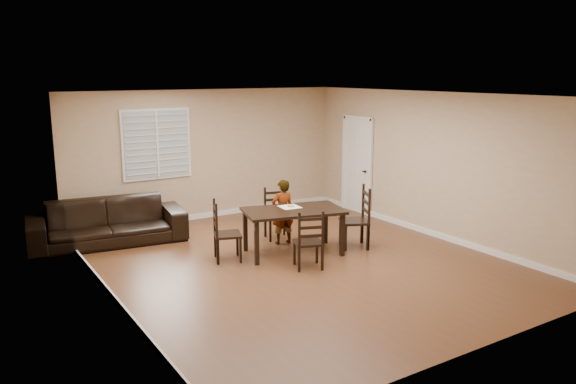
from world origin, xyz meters
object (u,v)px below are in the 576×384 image
(chair_near, at_px, (276,214))
(child, at_px, (283,212))
(chair_far, at_px, (310,243))
(chair_left, at_px, (220,234))
(chair_right, at_px, (362,220))
(dining_table, at_px, (293,214))
(sofa, at_px, (108,222))
(donut, at_px, (291,205))

(chair_near, distance_m, child, 0.47)
(chair_far, bearing_deg, chair_left, -28.51)
(chair_left, relative_size, chair_right, 0.92)
(dining_table, height_order, chair_right, chair_right)
(sofa, bearing_deg, chair_left, -48.81)
(chair_far, bearing_deg, donut, -85.09)
(dining_table, distance_m, sofa, 3.40)
(chair_near, bearing_deg, chair_right, -39.76)
(chair_right, height_order, donut, chair_right)
(chair_near, distance_m, sofa, 3.05)
(child, distance_m, donut, 0.46)
(chair_left, bearing_deg, chair_right, -85.44)
(donut, bearing_deg, sofa, 140.86)
(dining_table, relative_size, chair_far, 1.92)
(chair_left, bearing_deg, chair_far, -119.87)
(chair_near, bearing_deg, chair_left, -140.17)
(sofa, bearing_deg, donut, -31.61)
(donut, relative_size, sofa, 0.04)
(chair_near, xyz_separation_m, child, (-0.11, -0.43, 0.16))
(chair_left, distance_m, chair_right, 2.52)
(chair_left, relative_size, sofa, 0.37)
(donut, bearing_deg, chair_left, 173.45)
(chair_left, relative_size, donut, 9.15)
(chair_right, xyz_separation_m, child, (-1.07, 0.92, 0.09))
(chair_right, bearing_deg, chair_near, -119.10)
(chair_near, xyz_separation_m, chair_right, (0.96, -1.35, 0.07))
(dining_table, bearing_deg, child, 90.00)
(chair_far, bearing_deg, chair_near, -83.67)
(chair_far, relative_size, sofa, 0.35)
(chair_near, relative_size, chair_left, 0.94)
(child, bearing_deg, dining_table, 82.15)
(chair_far, xyz_separation_m, chair_right, (1.45, 0.50, 0.06))
(child, bearing_deg, chair_near, -97.97)
(dining_table, distance_m, chair_near, 1.07)
(chair_right, xyz_separation_m, sofa, (-3.73, 2.61, -0.10))
(chair_near, relative_size, chair_right, 0.87)
(dining_table, bearing_deg, chair_right, -1.16)
(chair_right, bearing_deg, sofa, -99.55)
(dining_table, height_order, chair_far, chair_far)
(dining_table, height_order, donut, donut)
(dining_table, relative_size, chair_near, 1.93)
(chair_near, xyz_separation_m, chair_left, (-1.47, -0.69, 0.03))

